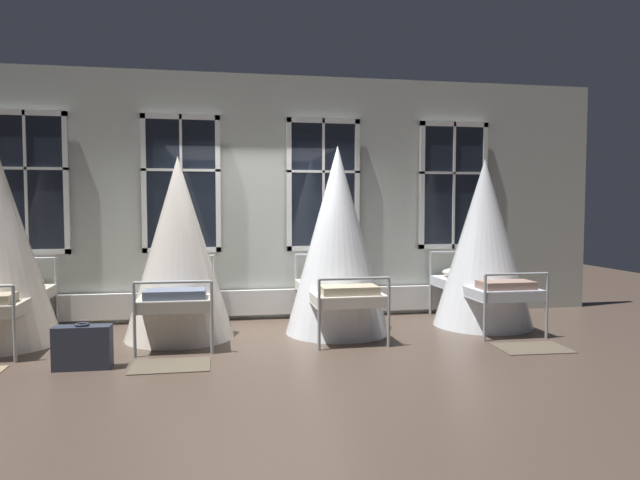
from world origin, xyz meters
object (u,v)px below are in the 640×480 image
(cot_second, at_px, (179,250))
(suitcase_dark, at_px, (83,347))
(cot_third, at_px, (337,243))
(cot_fourth, at_px, (484,245))

(cot_second, bearing_deg, suitcase_dark, 145.79)
(cot_third, relative_size, cot_fourth, 1.06)
(cot_second, distance_m, cot_third, 2.01)
(cot_second, distance_m, cot_fourth, 4.08)
(cot_third, xyz_separation_m, suitcase_dark, (-2.89, -1.20, -0.95))
(suitcase_dark, bearing_deg, cot_second, 56.77)
(cot_third, height_order, cot_fourth, cot_third)
(cot_third, xyz_separation_m, cot_fourth, (2.07, 0.07, -0.06))
(cot_fourth, relative_size, suitcase_dark, 4.05)
(cot_third, distance_m, suitcase_dark, 3.27)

